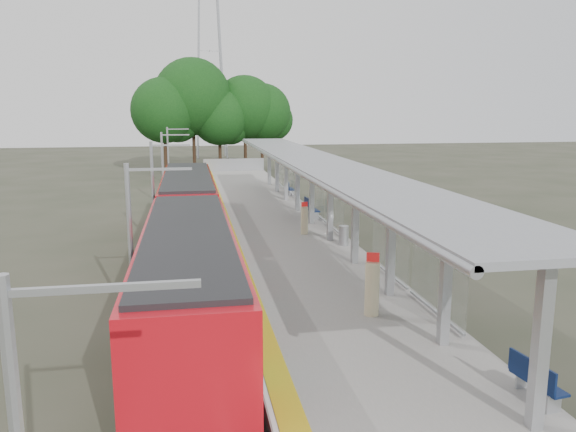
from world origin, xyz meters
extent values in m
plane|color=#474438|center=(0.00, 0.00, 0.00)|extent=(200.00, 200.00, 0.00)
cube|color=#59544C|center=(-4.50, 20.00, 0.12)|extent=(3.00, 70.00, 0.24)
cube|color=gray|center=(0.00, 20.00, 0.50)|extent=(6.00, 50.00, 1.00)
cube|color=gold|center=(-2.55, 20.00, 1.01)|extent=(0.60, 50.00, 0.02)
cube|color=#9EA0A5|center=(0.00, 44.95, 1.60)|extent=(6.00, 0.10, 1.20)
cube|color=black|center=(-4.50, 5.32, 0.65)|extent=(2.50, 13.50, 0.70)
cube|color=red|center=(-4.50, 5.32, 2.25)|extent=(2.65, 13.50, 2.50)
cube|color=black|center=(-4.50, 5.32, 2.30)|extent=(2.72, 12.96, 1.20)
cube|color=black|center=(-4.50, 5.32, 3.55)|extent=(2.40, 12.82, 0.15)
cube|color=#0B6F71|center=(-3.14, 5.32, 2.10)|extent=(0.04, 1.30, 2.00)
cylinder|color=black|center=(-4.50, 0.60, 0.35)|extent=(2.20, 0.70, 0.70)
cube|color=black|center=(-4.50, 19.42, 0.65)|extent=(2.50, 13.50, 0.70)
cube|color=red|center=(-4.50, 19.42, 2.25)|extent=(2.65, 13.50, 2.50)
cube|color=black|center=(-4.50, 19.42, 2.30)|extent=(2.72, 12.96, 1.20)
cube|color=black|center=(-4.50, 19.42, 3.55)|extent=(2.40, 12.83, 0.15)
cube|color=#0B6F71|center=(-3.14, 19.42, 2.10)|extent=(0.04, 1.30, 2.00)
cylinder|color=black|center=(-4.50, 14.70, 0.35)|extent=(2.20, 0.70, 0.70)
cube|color=black|center=(-4.50, 12.37, 2.00)|extent=(2.30, 0.80, 2.40)
cube|color=#9EA0A5|center=(2.00, -2.00, 2.75)|extent=(0.25, 0.25, 3.50)
cube|color=#9EA0A5|center=(2.00, 2.00, 2.75)|extent=(0.25, 0.25, 3.50)
cube|color=#9EA0A5|center=(2.00, 6.00, 2.75)|extent=(0.25, 0.25, 3.50)
cube|color=#9EA0A5|center=(2.00, 10.00, 2.75)|extent=(0.25, 0.25, 3.50)
cube|color=#9EA0A5|center=(2.00, 14.00, 2.75)|extent=(0.25, 0.25, 3.50)
cube|color=#9EA0A5|center=(2.00, 18.00, 2.75)|extent=(0.25, 0.25, 3.50)
cube|color=#9EA0A5|center=(2.00, 22.00, 2.75)|extent=(0.25, 0.25, 3.50)
cube|color=#9EA0A5|center=(2.00, 26.00, 2.75)|extent=(0.25, 0.25, 3.50)
cube|color=#9EA0A5|center=(2.00, 30.00, 2.75)|extent=(0.25, 0.25, 3.50)
cube|color=#9EA0A5|center=(2.00, 34.00, 2.75)|extent=(0.25, 0.25, 3.50)
cube|color=gray|center=(1.60, 16.00, 4.58)|extent=(3.20, 38.00, 0.16)
cylinder|color=#9EA0A5|center=(0.05, 16.00, 4.50)|extent=(0.24, 38.00, 0.24)
cube|color=silver|center=(2.70, 4.00, 2.20)|extent=(0.05, 3.70, 2.20)
cube|color=silver|center=(2.70, 8.00, 2.20)|extent=(0.05, 3.70, 2.20)
cube|color=silver|center=(2.70, 16.00, 2.20)|extent=(0.05, 3.70, 2.20)
cube|color=silver|center=(2.70, 20.00, 2.20)|extent=(0.05, 3.70, 2.20)
cube|color=silver|center=(2.70, 28.00, 2.20)|extent=(0.05, 3.70, 2.20)
cube|color=silver|center=(2.70, 32.00, 2.20)|extent=(0.05, 3.70, 2.20)
cylinder|color=#382316|center=(-6.87, 51.49, 2.30)|extent=(0.36, 0.36, 4.60)
sphere|color=#194A15|center=(-6.87, 51.49, 6.91)|extent=(7.00, 7.00, 7.00)
cylinder|color=#382316|center=(-3.78, 52.97, 2.79)|extent=(0.36, 0.36, 5.58)
sphere|color=#194A15|center=(-3.78, 52.97, 8.37)|extent=(8.48, 8.48, 8.48)
cylinder|color=#382316|center=(-0.92, 52.63, 2.05)|extent=(0.36, 0.36, 4.11)
sphere|color=#194A15|center=(-0.92, 52.63, 6.16)|extent=(6.24, 6.24, 6.24)
cylinder|color=#382316|center=(2.10, 54.34, 2.40)|extent=(0.36, 0.36, 4.80)
sphere|color=#194A15|center=(2.10, 54.34, 7.20)|extent=(7.30, 7.30, 7.30)
cylinder|color=#382316|center=(4.16, 55.01, 2.21)|extent=(0.36, 0.36, 4.43)
sphere|color=#194A15|center=(4.16, 55.01, 6.64)|extent=(6.73, 6.73, 6.73)
cube|color=#9EA0A5|center=(-5.30, -5.00, 5.20)|extent=(2.00, 0.08, 0.08)
cylinder|color=#9EA0A5|center=(-6.30, 7.00, 2.70)|extent=(0.16, 0.16, 5.40)
cube|color=#9EA0A5|center=(-5.30, 7.00, 5.20)|extent=(2.00, 0.08, 0.08)
cylinder|color=#9EA0A5|center=(-6.30, 19.00, 2.70)|extent=(0.16, 0.16, 5.40)
cube|color=#9EA0A5|center=(-5.30, 19.00, 5.20)|extent=(2.00, 0.08, 0.08)
cylinder|color=#9EA0A5|center=(-6.30, 31.00, 2.70)|extent=(0.16, 0.16, 5.40)
cube|color=#9EA0A5|center=(-5.30, 31.00, 5.20)|extent=(2.00, 0.08, 0.08)
cylinder|color=#9EA0A5|center=(-6.30, 43.00, 2.70)|extent=(0.16, 0.16, 5.40)
cube|color=#9EA0A5|center=(-5.30, 43.00, 5.20)|extent=(2.00, 0.08, 0.08)
cube|color=#0E1E49|center=(2.70, -1.05, 1.40)|extent=(0.60, 1.38, 0.05)
cube|color=#0E1E49|center=(2.52, -1.05, 1.67)|extent=(0.25, 1.33, 0.49)
cube|color=#9EA0A5|center=(2.70, -1.59, 1.20)|extent=(0.36, 0.11, 0.39)
cube|color=#9EA0A5|center=(2.70, -0.52, 1.20)|extent=(0.36, 0.11, 0.39)
cube|color=#0E1E49|center=(2.36, 19.49, 1.49)|extent=(0.57, 1.65, 0.07)
cube|color=#0E1E49|center=(2.14, 19.49, 1.81)|extent=(0.15, 1.63, 0.60)
cube|color=#9EA0A5|center=(2.36, 18.84, 1.24)|extent=(0.44, 0.09, 0.48)
cube|color=#9EA0A5|center=(2.36, 20.14, 1.24)|extent=(0.44, 0.09, 0.48)
cube|color=#0E1E49|center=(2.70, 28.25, 1.43)|extent=(0.51, 1.44, 0.06)
cube|color=#0E1E49|center=(2.51, 28.25, 1.71)|extent=(0.14, 1.42, 0.52)
cube|color=#9EA0A5|center=(2.70, 27.68, 1.21)|extent=(0.38, 0.08, 0.42)
cube|color=#9EA0A5|center=(2.70, 28.82, 1.21)|extent=(0.38, 0.08, 0.42)
cylinder|color=beige|center=(0.83, 4.34, 1.81)|extent=(0.43, 0.43, 1.62)
cube|color=red|center=(0.83, 4.34, 2.78)|extent=(0.38, 0.18, 0.27)
cylinder|color=beige|center=(1.09, 15.50, 1.67)|extent=(0.36, 0.36, 1.35)
cube|color=red|center=(1.09, 15.50, 2.48)|extent=(0.32, 0.12, 0.22)
cylinder|color=#9EA0A5|center=(2.37, 12.93, 1.45)|extent=(0.53, 0.53, 0.89)
camera|label=1|loc=(-4.38, -10.89, 7.05)|focal=35.00mm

